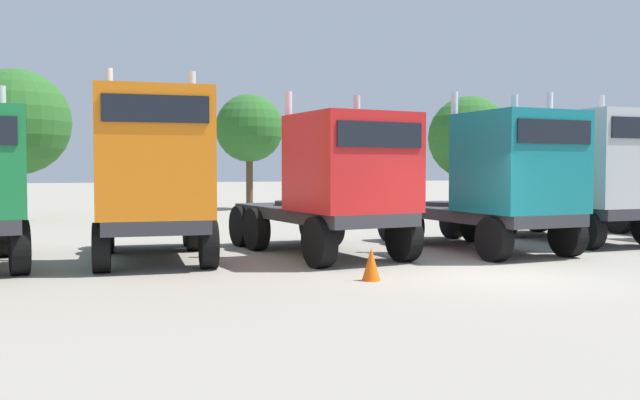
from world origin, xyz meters
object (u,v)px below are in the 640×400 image
(semi_truck_teal, at_px, (501,181))
(traffic_cone_far, at_px, (371,264))
(semi_truck_red, at_px, (337,183))
(semi_truck_silver, at_px, (592,176))
(semi_truck_orange, at_px, (154,174))

(semi_truck_teal, relative_size, traffic_cone_far, 9.97)
(semi_truck_red, bearing_deg, semi_truck_silver, 86.24)
(semi_truck_red, xyz_separation_m, semi_truck_teal, (4.24, -0.46, 0.03))
(semi_truck_red, bearing_deg, traffic_cone_far, -17.31)
(traffic_cone_far, bearing_deg, semi_truck_teal, 30.62)
(semi_truck_red, distance_m, traffic_cone_far, 3.64)
(semi_truck_red, relative_size, semi_truck_silver, 1.04)
(semi_truck_red, bearing_deg, semi_truck_orange, -104.10)
(semi_truck_orange, xyz_separation_m, traffic_cone_far, (3.72, -3.71, -1.71))
(semi_truck_orange, relative_size, semi_truck_silver, 0.97)
(semi_truck_orange, height_order, semi_truck_silver, semi_truck_orange)
(semi_truck_orange, distance_m, semi_truck_teal, 8.53)
(semi_truck_silver, bearing_deg, semi_truck_orange, -91.67)
(semi_truck_red, distance_m, semi_truck_silver, 7.98)
(semi_truck_orange, relative_size, semi_truck_teal, 0.93)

